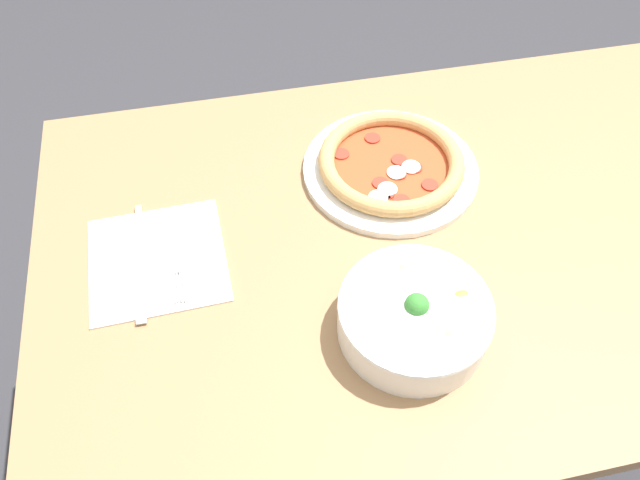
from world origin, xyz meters
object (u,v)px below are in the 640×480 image
(fork, at_px, (177,254))
(pizza, at_px, (391,165))
(bowl, at_px, (415,315))
(knife, at_px, (140,256))

(fork, bearing_deg, pizza, 106.77)
(pizza, relative_size, bowl, 1.42)
(pizza, height_order, bowl, bowl)
(bowl, distance_m, fork, 0.36)
(pizza, xyz_separation_m, knife, (0.41, 0.10, -0.01))
(pizza, bearing_deg, bowl, 79.73)
(knife, bearing_deg, pizza, 103.71)
(knife, bearing_deg, fork, 82.43)
(bowl, height_order, fork, bowl)
(pizza, xyz_separation_m, bowl, (0.05, 0.29, 0.02))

